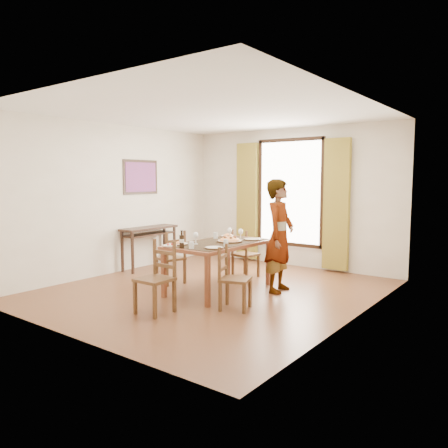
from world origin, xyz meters
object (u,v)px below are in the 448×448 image
Objects in this scene: man at (280,236)px; pasta_platter at (230,239)px; dining_table at (219,247)px; console_table at (149,233)px.

man is 0.76m from pasta_platter.
pasta_platter is at bearing 44.51° from dining_table.
man is at bearing 32.87° from pasta_platter.
pasta_platter is (0.12, 0.12, 0.12)m from dining_table.
console_table is at bearing 165.34° from dining_table.
dining_table is at bearing -135.49° from pasta_platter.
man is 4.29× the size of pasta_platter.
man is (0.76, 0.53, 0.17)m from dining_table.
man is at bearing 34.96° from dining_table.
dining_table is 0.20m from pasta_platter.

